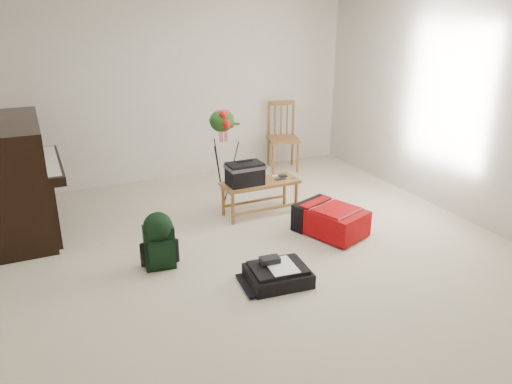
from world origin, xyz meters
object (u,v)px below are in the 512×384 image
flower_stand (223,158)px  piano (21,180)px  bench (250,176)px  dining_chair (282,137)px  red_suitcase (328,218)px  black_duffel (278,274)px  green_backpack (159,238)px

flower_stand → piano: bearing=-164.8°
bench → dining_chair: 1.91m
dining_chair → red_suitcase: bearing=-88.7°
black_duffel → green_backpack: 1.17m
red_suitcase → bench: bearing=107.7°
piano → flower_stand: flower_stand is taller
green_backpack → piano: bearing=135.0°
green_backpack → flower_stand: flower_stand is taller
dining_chair → green_backpack: bearing=-121.7°
bench → green_backpack: (-1.29, -0.78, -0.19)m
black_duffel → green_backpack: (-0.90, 0.72, 0.23)m
red_suitcase → black_duffel: bearing=-164.3°
bench → flower_stand: flower_stand is taller
red_suitcase → flower_stand: flower_stand is taller
piano → green_backpack: size_ratio=2.65×
dining_chair → flower_stand: flower_stand is taller
dining_chair → black_duffel: (-1.58, -2.98, -0.41)m
bench → flower_stand: (-0.15, 0.47, 0.11)m
piano → bench: bearing=-15.0°
bench → flower_stand: size_ratio=0.74×
piano → red_suitcase: (3.02, -1.42, -0.43)m
bench → dining_chair: bearing=50.5°
dining_chair → green_backpack: (-2.48, -2.26, -0.18)m
piano → black_duffel: bearing=-46.6°
black_duffel → flower_stand: (0.23, 1.96, 0.53)m
bench → red_suitcase: size_ratio=1.06×
piano → green_backpack: 1.84m
bench → red_suitcase: bearing=-52.6°
bench → dining_chair: dining_chair is taller
black_duffel → flower_stand: flower_stand is taller
black_duffel → green_backpack: bearing=146.8°
dining_chair → red_suitcase: size_ratio=1.17×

